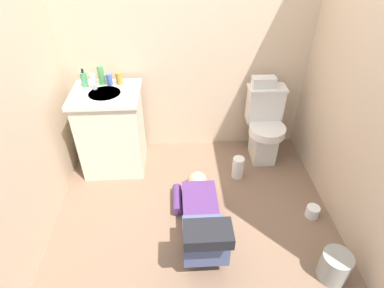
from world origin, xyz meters
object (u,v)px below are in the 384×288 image
object	(u,v)px
person_plumber	(202,220)
trash_can	(335,266)
tissue_box	(264,82)
toilet_paper_roll	(312,212)
paper_towel_roll	(238,168)
soap_dispenser	(84,79)
faucet	(106,80)
toilet	(265,126)
vanity_cabinet	(112,130)
bottle_amber	(119,78)
bottle_green	(101,75)
bottle_blue	(109,79)
bottle_clear	(94,82)

from	to	relation	value
person_plumber	trash_can	world-z (taller)	person_plumber
tissue_box	toilet_paper_roll	distance (m)	1.24
trash_can	paper_towel_roll	world-z (taller)	trash_can
person_plumber	soap_dispenser	size ratio (longest dim) A/B	6.42
trash_can	faucet	bearing A→B (deg)	138.83
toilet	soap_dispenser	distance (m)	1.76
toilet	vanity_cabinet	bearing A→B (deg)	-177.41
soap_dispenser	toilet_paper_roll	size ratio (longest dim) A/B	1.51
trash_can	tissue_box	bearing A→B (deg)	98.94
toilet	tissue_box	distance (m)	0.44
trash_can	paper_towel_roll	distance (m)	1.18
toilet_paper_roll	paper_towel_roll	bearing A→B (deg)	136.05
bottle_amber	trash_can	bearing A→B (deg)	-43.25
toilet	bottle_green	size ratio (longest dim) A/B	4.22
bottle_blue	trash_can	distance (m)	2.34
vanity_cabinet	soap_dispenser	bearing A→B (deg)	147.65
soap_dispenser	person_plumber	bearing A→B (deg)	-46.87
soap_dispenser	bottle_blue	xyz separation A→B (m)	(0.22, 0.02, -0.01)
tissue_box	bottle_amber	size ratio (longest dim) A/B	1.89
bottle_clear	toilet_paper_roll	world-z (taller)	bottle_clear
toilet	bottle_blue	bearing A→B (deg)	177.19
person_plumber	tissue_box	bearing A→B (deg)	58.48
bottle_green	bottle_blue	world-z (taller)	bottle_green
toilet	bottle_clear	world-z (taller)	bottle_clear
vanity_cabinet	bottle_clear	xyz separation A→B (m)	(-0.10, 0.07, 0.47)
vanity_cabinet	faucet	distance (m)	0.47
bottle_blue	toilet_paper_roll	bearing A→B (deg)	-28.26
vanity_cabinet	bottle_blue	size ratio (longest dim) A/B	7.68
bottle_clear	person_plumber	bearing A→B (deg)	-48.22
person_plumber	toilet_paper_roll	xyz separation A→B (m)	(0.95, 0.14, -0.13)
bottle_clear	paper_towel_roll	xyz separation A→B (m)	(1.29, -0.32, -0.78)
paper_towel_roll	person_plumber	bearing A→B (deg)	-121.30
toilet	bottle_blue	xyz separation A→B (m)	(-1.46, 0.07, 0.51)
bottle_amber	soap_dispenser	bearing A→B (deg)	-175.48
bottle_green	bottle_amber	size ratio (longest dim) A/B	1.53
tissue_box	bottle_clear	distance (m)	1.55
bottle_clear	paper_towel_roll	bearing A→B (deg)	-13.92
toilet_paper_roll	toilet	bearing A→B (deg)	106.33
tissue_box	bottle_amber	world-z (taller)	bottle_amber
faucet	bottle_green	bearing A→B (deg)	161.92
tissue_box	bottle_clear	bearing A→B (deg)	-176.62
tissue_box	toilet_paper_roll	world-z (taller)	tissue_box
soap_dispenser	paper_towel_roll	world-z (taller)	soap_dispenser
bottle_clear	tissue_box	bearing A→B (deg)	3.38
vanity_cabinet	toilet_paper_roll	size ratio (longest dim) A/B	7.45
tissue_box	bottle_blue	size ratio (longest dim) A/B	2.06
paper_towel_roll	soap_dispenser	bearing A→B (deg)	164.90
trash_can	toilet_paper_roll	xyz separation A→B (m)	(0.06, 0.55, -0.06)
toilet	bottle_green	bearing A→B (deg)	176.76
bottle_clear	trash_can	xyz separation A→B (m)	(1.78, -1.39, -0.78)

